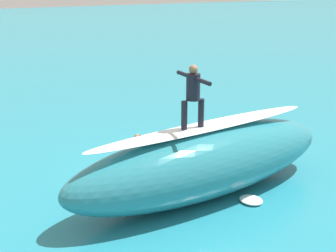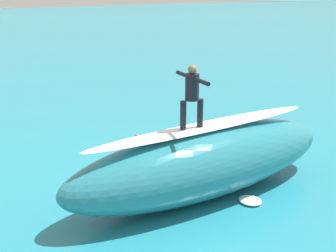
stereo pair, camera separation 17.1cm
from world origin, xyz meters
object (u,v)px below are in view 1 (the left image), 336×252
surfboard_paddling (150,148)px  surfer_riding (193,92)px  surfer_paddling (153,144)px  surfboard_riding (192,130)px

surfboard_paddling → surfer_riding: bearing=146.6°
surfer_riding → surfer_paddling: bearing=-100.3°
surfer_paddling → surfboard_paddling: bearing=0.0°
surfer_riding → surfboard_paddling: 4.45m
surfboard_riding → surfer_paddling: bearing=-100.3°
surfboard_riding → surfer_paddling: size_ratio=1.26×
surfboard_paddling → surfer_paddling: (-0.06, 0.11, 0.17)m
surfboard_riding → surfboard_paddling: size_ratio=0.87×
surfer_riding → surfboard_paddling: surfer_riding is taller
surfboard_riding → surfer_riding: 0.90m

